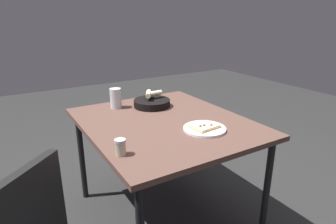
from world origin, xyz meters
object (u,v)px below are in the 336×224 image
at_px(dining_table, 164,129).
at_px(pepper_shaker, 120,148).
at_px(beer_glass, 116,99).
at_px(bread_basket, 152,102).
at_px(pizza_plate, 205,128).

distance_m(dining_table, pepper_shaker, 0.51).
bearing_deg(pepper_shaker, beer_glass, -109.70).
distance_m(beer_glass, pepper_shaker, 0.73).
bearing_deg(bread_basket, beer_glass, -23.62).
xyz_separation_m(bread_basket, beer_glass, (0.23, -0.10, 0.03)).
height_order(pizza_plate, beer_glass, beer_glass).
height_order(dining_table, pizza_plate, pizza_plate).
bearing_deg(beer_glass, pepper_shaker, 70.30).
relative_size(bread_basket, beer_glass, 1.85).
xyz_separation_m(pizza_plate, pepper_shaker, (0.53, 0.04, 0.02)).
xyz_separation_m(beer_glass, pepper_shaker, (0.24, 0.68, -0.03)).
relative_size(bread_basket, pepper_shaker, 3.23).
bearing_deg(pizza_plate, bread_basket, -84.38).
relative_size(beer_glass, pepper_shaker, 1.75).
height_order(bread_basket, beer_glass, beer_glass).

